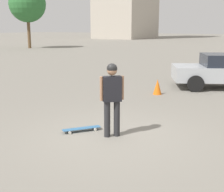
{
  "coord_description": "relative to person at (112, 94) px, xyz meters",
  "views": [
    {
      "loc": [
        -6.06,
        -3.89,
        2.61
      ],
      "look_at": [
        0.0,
        0.0,
        1.0
      ],
      "focal_mm": 50.0,
      "sensor_mm": 36.0,
      "label": 1
    }
  ],
  "objects": [
    {
      "name": "car_parked_near",
      "position": [
        7.73,
        -0.69,
        -0.29
      ],
      "size": [
        3.59,
        4.48,
        1.47
      ],
      "rotation": [
        0.0,
        0.0,
        2.07
      ],
      "color": "#ADB2B7",
      "rests_on": "ground_plane"
    },
    {
      "name": "tree_distant",
      "position": [
        21.22,
        25.76,
        4.23
      ],
      "size": [
        4.42,
        4.42,
        7.51
      ],
      "color": "brown",
      "rests_on": "ground_plane"
    },
    {
      "name": "ground_plane",
      "position": [
        0.0,
        0.0,
        -1.05
      ],
      "size": [
        220.0,
        220.0,
        0.0
      ],
      "primitive_type": "plane",
      "color": "gray"
    },
    {
      "name": "person",
      "position": [
        0.0,
        0.0,
        0.0
      ],
      "size": [
        0.45,
        0.44,
        1.78
      ],
      "rotation": [
        0.0,
        0.0,
        -0.75
      ],
      "color": "#262628",
      "rests_on": "ground_plane"
    },
    {
      "name": "skateboard",
      "position": [
        -0.12,
        0.84,
        -0.98
      ],
      "size": [
        0.9,
        0.72,
        0.09
      ],
      "rotation": [
        0.0,
        0.0,
        2.52
      ],
      "color": "#336693",
      "rests_on": "ground_plane"
    },
    {
      "name": "traffic_cone",
      "position": [
        5.01,
        1.1,
        -0.76
      ],
      "size": [
        0.34,
        0.34,
        0.59
      ],
      "color": "orange",
      "rests_on": "ground_plane"
    }
  ]
}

